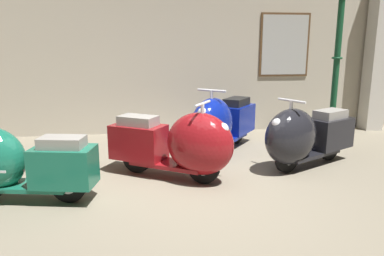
{
  "coord_description": "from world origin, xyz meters",
  "views": [
    {
      "loc": [
        -0.61,
        -4.03,
        1.73
      ],
      "look_at": [
        0.07,
        1.05,
        0.58
      ],
      "focal_mm": 34.18,
      "sensor_mm": 36.0,
      "label": 1
    }
  ],
  "objects_px": {
    "scooter_0": "(12,163)",
    "scooter_3": "(303,136)",
    "scooter_1": "(180,144)",
    "lamppost": "(338,47)",
    "scooter_2": "(220,123)"
  },
  "relations": [
    {
      "from": "scooter_0",
      "to": "lamppost",
      "type": "height_order",
      "value": "lamppost"
    },
    {
      "from": "scooter_2",
      "to": "scooter_3",
      "type": "distance_m",
      "value": 1.37
    },
    {
      "from": "scooter_1",
      "to": "scooter_3",
      "type": "bearing_deg",
      "value": 39.26
    },
    {
      "from": "scooter_0",
      "to": "lamppost",
      "type": "relative_size",
      "value": 0.57
    },
    {
      "from": "lamppost",
      "to": "scooter_1",
      "type": "bearing_deg",
      "value": -150.78
    },
    {
      "from": "scooter_2",
      "to": "lamppost",
      "type": "xyz_separation_m",
      "value": [
        2.23,
        0.53,
        1.21
      ]
    },
    {
      "from": "scooter_1",
      "to": "scooter_3",
      "type": "relative_size",
      "value": 1.01
    },
    {
      "from": "scooter_2",
      "to": "scooter_0",
      "type": "bearing_deg",
      "value": -22.12
    },
    {
      "from": "scooter_0",
      "to": "lamppost",
      "type": "xyz_separation_m",
      "value": [
        4.94,
        2.11,
        1.25
      ]
    },
    {
      "from": "scooter_0",
      "to": "scooter_3",
      "type": "xyz_separation_m",
      "value": [
        3.73,
        0.67,
        0.02
      ]
    },
    {
      "from": "scooter_0",
      "to": "scooter_2",
      "type": "distance_m",
      "value": 3.14
    },
    {
      "from": "lamppost",
      "to": "scooter_3",
      "type": "bearing_deg",
      "value": -130.02
    },
    {
      "from": "scooter_2",
      "to": "scooter_3",
      "type": "height_order",
      "value": "scooter_2"
    },
    {
      "from": "scooter_0",
      "to": "lamppost",
      "type": "bearing_deg",
      "value": -146.03
    },
    {
      "from": "scooter_2",
      "to": "lamppost",
      "type": "bearing_deg",
      "value": 141.19
    }
  ]
}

